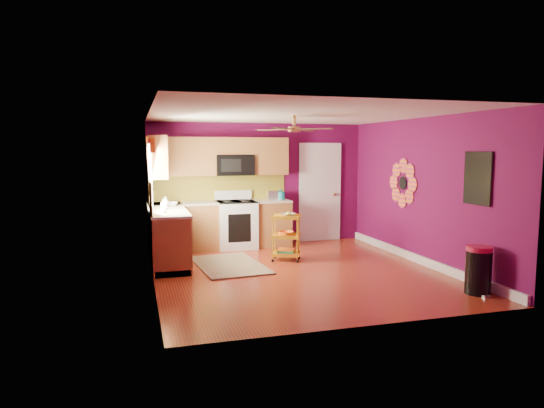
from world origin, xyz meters
name	(u,v)px	position (x,y,z in m)	size (l,w,h in m)	color
ground	(297,272)	(0.00, 0.00, 0.00)	(5.00, 5.00, 0.00)	maroon
room_envelope	(300,170)	(0.03, 0.00, 1.63)	(4.54, 5.04, 2.52)	#5B0A41
lower_cabinets	(198,231)	(-1.35, 1.82, 0.43)	(2.81, 2.31, 0.94)	brown
electric_range	(236,224)	(-0.55, 2.17, 0.48)	(0.76, 0.66, 1.13)	white
upper_cabinetry	(200,158)	(-1.24, 2.17, 1.80)	(2.80, 2.30, 1.26)	brown
left_window	(150,163)	(-2.22, 1.05, 1.74)	(0.08, 1.35, 1.08)	white
panel_door	(320,193)	(1.35, 2.47, 1.02)	(0.95, 0.11, 2.15)	white
right_wall_art	(433,181)	(2.23, -0.34, 1.44)	(0.04, 2.74, 1.04)	black
ceiling_fan	(294,129)	(0.00, 0.20, 2.29)	(1.01, 1.01, 0.26)	#BF8C3F
shag_rug	(229,265)	(-0.97, 0.73, 0.01)	(1.04, 1.70, 0.02)	#301E10
rolling_cart	(286,235)	(0.07, 0.82, 0.45)	(0.59, 0.52, 0.88)	gold
trash_can	(478,270)	(1.98, -1.80, 0.33)	(0.40, 0.41, 0.66)	black
teal_kettle	(280,195)	(0.40, 2.25, 1.02)	(0.18, 0.18, 0.21)	teal
toaster	(273,195)	(0.24, 2.27, 1.03)	(0.22, 0.15, 0.18)	beige
soap_bottle_a	(163,204)	(-2.02, 1.18, 1.03)	(0.08, 0.08, 0.18)	#EA3F72
soap_bottle_b	(165,202)	(-1.96, 1.60, 1.03)	(0.14, 0.14, 0.18)	white
counter_dish	(171,204)	(-1.86, 1.70, 0.97)	(0.27, 0.27, 0.07)	white
counter_cup	(164,210)	(-2.04, 0.71, 0.98)	(0.11, 0.11, 0.09)	white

